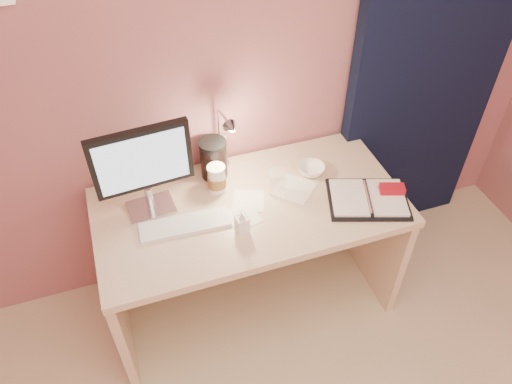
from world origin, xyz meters
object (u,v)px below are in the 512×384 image
object	(u,v)px
product_box	(216,154)
desk_lamp	(222,141)
clear_cup	(277,183)
keyboard	(185,225)
dark_jar	(214,160)
planner	(370,198)
coffee_cup	(217,179)
monitor	(142,164)
bowl	(311,169)
lotion_bottle	(242,221)
desk	(246,227)

from	to	relation	value
product_box	desk_lamp	size ratio (longest dim) A/B	0.44
clear_cup	desk_lamp	xyz separation A→B (m)	(-0.20, 0.19, 0.15)
keyboard	clear_cup	bearing A→B (deg)	11.00
dark_jar	planner	bearing A→B (deg)	-32.51
keyboard	product_box	bearing A→B (deg)	58.37
coffee_cup	product_box	bearing A→B (deg)	75.70
product_box	dark_jar	bearing A→B (deg)	-93.14
monitor	bowl	world-z (taller)	monitor
lotion_bottle	dark_jar	world-z (taller)	dark_jar
planner	clear_cup	distance (m)	0.43
clear_cup	product_box	bearing A→B (deg)	127.04
monitor	clear_cup	bearing A→B (deg)	-12.94
keyboard	clear_cup	world-z (taller)	clear_cup
bowl	product_box	xyz separation A→B (m)	(-0.42, 0.20, 0.06)
keyboard	lotion_bottle	distance (m)	0.26
monitor	planner	size ratio (longest dim) A/B	1.04
desk	bowl	distance (m)	0.43
bowl	dark_jar	distance (m)	0.47
coffee_cup	dark_jar	distance (m)	0.11
keyboard	dark_jar	distance (m)	0.36
monitor	bowl	size ratio (longest dim) A/B	3.42
desk	product_box	size ratio (longest dim) A/B	9.20
coffee_cup	dark_jar	size ratio (longest dim) A/B	0.78
bowl	lotion_bottle	size ratio (longest dim) A/B	1.12
keyboard	clear_cup	distance (m)	0.46
monitor	keyboard	xyz separation A→B (m)	(0.12, -0.15, -0.26)
coffee_cup	dark_jar	world-z (taller)	dark_jar
desk	coffee_cup	distance (m)	0.32
desk	lotion_bottle	world-z (taller)	lotion_bottle
lotion_bottle	dark_jar	size ratio (longest dim) A/B	0.65
planner	lotion_bottle	distance (m)	0.61
dark_jar	product_box	world-z (taller)	dark_jar
dark_jar	keyboard	bearing A→B (deg)	-126.81
clear_cup	lotion_bottle	xyz separation A→B (m)	(-0.22, -0.17, -0.01)
coffee_cup	bowl	size ratio (longest dim) A/B	1.07
keyboard	coffee_cup	bearing A→B (deg)	45.33
planner	bowl	world-z (taller)	planner
desk	monitor	world-z (taller)	monitor
bowl	monitor	bearing A→B (deg)	179.57
desk	coffee_cup	size ratio (longest dim) A/B	10.06
bowl	product_box	world-z (taller)	product_box
lotion_bottle	product_box	distance (m)	0.45
clear_cup	desk_lamp	distance (m)	0.32
keyboard	product_box	size ratio (longest dim) A/B	2.58
clear_cup	desk	bearing A→B (deg)	162.44
planner	product_box	size ratio (longest dim) A/B	2.80
desk	keyboard	distance (m)	0.40
planner	bowl	xyz separation A→B (m)	(-0.18, 0.26, 0.01)
keyboard	clear_cup	size ratio (longest dim) A/B	2.98
monitor	keyboard	distance (m)	0.32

